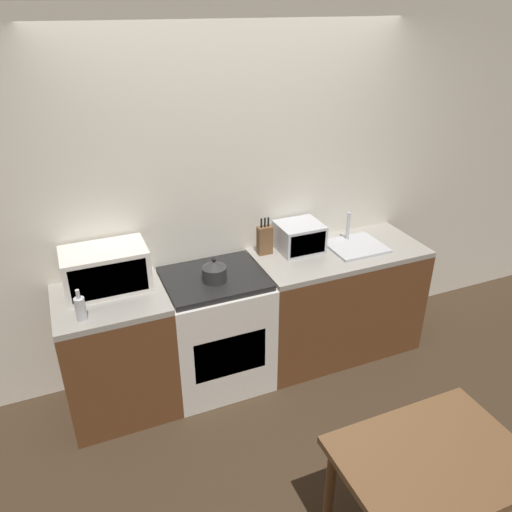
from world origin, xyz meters
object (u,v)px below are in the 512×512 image
(kettle, at_px, (214,271))
(toaster_oven, at_px, (299,237))
(stove_range, at_px, (216,330))
(dining_table, at_px, (431,472))
(bottle, at_px, (80,308))
(microwave, at_px, (106,269))

(kettle, relative_size, toaster_oven, 0.53)
(stove_range, xyz_separation_m, dining_table, (0.50, -1.70, 0.17))
(bottle, distance_m, dining_table, 2.09)
(kettle, xyz_separation_m, microwave, (-0.68, 0.18, 0.07))
(bottle, xyz_separation_m, dining_table, (1.39, -1.51, -0.36))
(toaster_oven, bearing_deg, stove_range, -168.96)
(toaster_oven, bearing_deg, bottle, -168.54)
(kettle, height_order, toaster_oven, toaster_oven)
(stove_range, xyz_separation_m, kettle, (-0.01, -0.05, 0.53))
(bottle, height_order, dining_table, bottle)
(toaster_oven, bearing_deg, kettle, -165.18)
(microwave, relative_size, dining_table, 0.61)
(bottle, distance_m, toaster_oven, 1.65)
(microwave, height_order, dining_table, microwave)
(microwave, xyz_separation_m, bottle, (-0.20, -0.31, -0.06))
(bottle, bearing_deg, microwave, 57.41)
(toaster_oven, height_order, dining_table, toaster_oven)
(kettle, height_order, dining_table, kettle)
(kettle, distance_m, bottle, 0.89)
(toaster_oven, xyz_separation_m, dining_table, (-0.23, -1.84, -0.39))
(microwave, distance_m, dining_table, 2.22)
(kettle, bearing_deg, microwave, 165.50)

